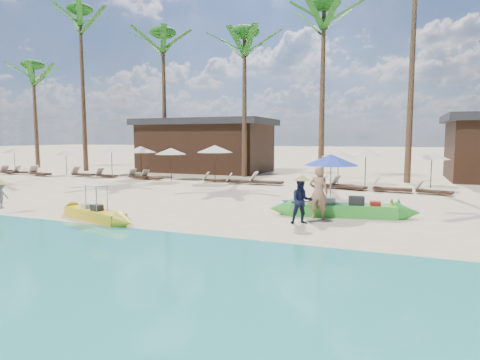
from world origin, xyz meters
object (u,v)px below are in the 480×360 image
at_px(yellow_canoe, 94,214).
at_px(blue_umbrella, 331,160).
at_px(tourist, 318,193).
at_px(green_canoe, 343,210).

distance_m(yellow_canoe, blue_umbrella, 8.59).
bearing_deg(tourist, green_canoe, -133.69).
xyz_separation_m(green_canoe, tourist, (-0.74, -0.70, 0.66)).
relative_size(yellow_canoe, blue_umbrella, 2.08).
bearing_deg(blue_umbrella, tourist, -97.85).
distance_m(green_canoe, yellow_canoe, 8.57).
height_order(green_canoe, yellow_canoe, yellow_canoe).
bearing_deg(blue_umbrella, yellow_canoe, -148.68).
xyz_separation_m(green_canoe, yellow_canoe, (-7.73, -3.70, -0.05)).
xyz_separation_m(yellow_canoe, blue_umbrella, (7.18, 4.37, 1.76)).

